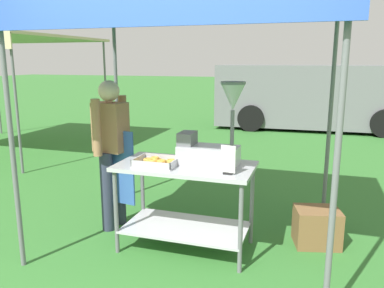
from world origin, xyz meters
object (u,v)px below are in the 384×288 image
object	(u,v)px
vendor	(112,147)
supply_crate	(317,227)
stall_canopy	(189,14)
donut_tray	(157,163)
donut_cart	(186,188)
donut_fryer	(213,139)
menu_sign	(228,162)
van_grey	(316,96)

from	to	relation	value
vendor	supply_crate	xyz separation A→B (m)	(2.14, 0.22, -0.72)
stall_canopy	supply_crate	size ratio (longest dim) A/B	5.59
stall_canopy	donut_tray	xyz separation A→B (m)	(-0.25, -0.21, -1.34)
donut_tray	supply_crate	bearing A→B (deg)	21.46
stall_canopy	donut_cart	bearing A→B (deg)	-90.00
donut_tray	stall_canopy	bearing A→B (deg)	40.94
donut_fryer	menu_sign	distance (m)	0.35
donut_fryer	menu_sign	bearing A→B (deg)	-50.85
donut_tray	van_grey	size ratio (longest dim) A/B	0.07
donut_fryer	supply_crate	world-z (taller)	donut_fryer
donut_fryer	vendor	size ratio (longest dim) A/B	0.48
donut_cart	van_grey	size ratio (longest dim) A/B	0.25
donut_tray	van_grey	distance (m)	7.88
donut_fryer	vendor	bearing A→B (deg)	171.08
menu_sign	vendor	distance (m)	1.43
menu_sign	donut_fryer	bearing A→B (deg)	129.15
donut_tray	menu_sign	bearing A→B (deg)	-6.32
donut_cart	supply_crate	size ratio (longest dim) A/B	2.59
supply_crate	van_grey	world-z (taller)	van_grey
menu_sign	van_grey	world-z (taller)	van_grey
menu_sign	donut_cart	bearing A→B (deg)	157.05
stall_canopy	vendor	bearing A→B (deg)	171.34
stall_canopy	donut_cart	distance (m)	1.61
stall_canopy	van_grey	size ratio (longest dim) A/B	0.53
donut_tray	menu_sign	distance (m)	0.71
vendor	supply_crate	world-z (taller)	vendor
stall_canopy	vendor	world-z (taller)	stall_canopy
stall_canopy	menu_sign	bearing A→B (deg)	-32.73
donut_fryer	vendor	distance (m)	1.20
menu_sign	supply_crate	xyz separation A→B (m)	(0.77, 0.65, -0.77)
donut_cart	supply_crate	bearing A→B (deg)	20.74
vendor	van_grey	world-z (taller)	van_grey
donut_fryer	supply_crate	xyz separation A→B (m)	(0.97, 0.41, -0.91)
menu_sign	supply_crate	world-z (taller)	menu_sign
vendor	supply_crate	bearing A→B (deg)	6.01
donut_cart	vendor	size ratio (longest dim) A/B	0.80
menu_sign	donut_tray	bearing A→B (deg)	173.68
donut_tray	donut_fryer	bearing A→B (deg)	18.82
stall_canopy	donut_fryer	size ratio (longest dim) A/B	3.58
donut_fryer	supply_crate	size ratio (longest dim) A/B	1.56
donut_cart	donut_tray	bearing A→B (deg)	-155.09
stall_canopy	donut_fryer	world-z (taller)	stall_canopy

